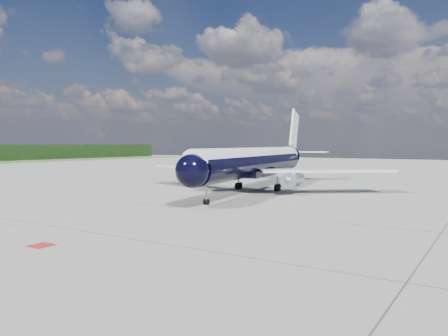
{
  "coord_description": "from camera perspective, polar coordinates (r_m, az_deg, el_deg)",
  "views": [
    {
      "loc": [
        33.98,
        -28.62,
        7.12
      ],
      "look_at": [
        3.19,
        19.52,
        4.0
      ],
      "focal_mm": 35.0,
      "sensor_mm": 36.0,
      "label": 1
    }
  ],
  "objects": [
    {
      "name": "ground",
      "position": [
        68.13,
        2.5,
        -2.88
      ],
      "size": [
        320.0,
        320.0,
        0.0
      ],
      "primitive_type": "plane",
      "color": "gray",
      "rests_on": "ground"
    },
    {
      "name": "taxiway_centerline",
      "position": [
        63.87,
        0.24,
        -3.27
      ],
      "size": [
        0.16,
        160.0,
        0.01
      ],
      "primitive_type": "cube",
      "color": "yellow",
      "rests_on": "ground"
    },
    {
      "name": "red_marking",
      "position": [
        33.7,
        -22.75,
        -9.31
      ],
      "size": [
        1.6,
        1.6,
        0.01
      ],
      "primitive_type": "cube",
      "color": "maroon",
      "rests_on": "ground"
    },
    {
      "name": "main_airliner",
      "position": [
        67.57,
        4.4,
        0.8
      ],
      "size": [
        39.81,
        48.88,
        14.15
      ],
      "rotation": [
        0.0,
        0.0,
        0.15
      ],
      "color": "black",
      "rests_on": "ground"
    }
  ]
}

